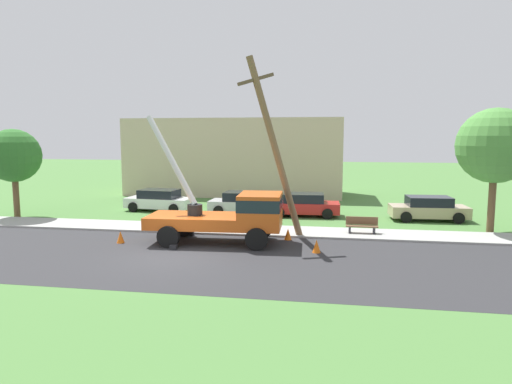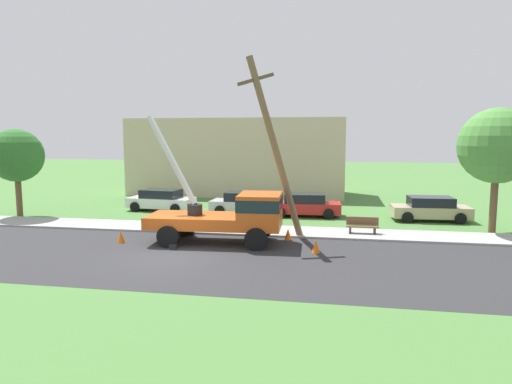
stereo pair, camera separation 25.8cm
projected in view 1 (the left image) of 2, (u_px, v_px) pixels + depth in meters
ground_plane at (234, 210)px, 30.55m from camera, size 120.00×120.00×0.00m
road_asphalt at (172, 257)px, 18.81m from camera, size 80.00×8.61×0.01m
sidewalk_strip at (208, 229)px, 24.25m from camera, size 80.00×2.52×0.10m
utility_truck at (233, 213)px, 21.02m from camera, size 6.88×3.21×5.98m
leaning_utility_pole at (275, 147)px, 21.63m from camera, size 3.07×1.85×8.69m
traffic_cone_ahead at (316, 246)px, 19.42m from camera, size 0.36×0.36×0.56m
traffic_cone_behind at (121, 237)px, 21.19m from camera, size 0.36×0.36×0.56m
traffic_cone_curbside at (288, 234)px, 21.84m from camera, size 0.36×0.36×0.56m
parked_sedan_white at (159, 200)px, 30.33m from camera, size 4.55×2.28×1.42m
parked_sedan_silver at (244, 203)px, 29.00m from camera, size 4.44×2.08×1.42m
parked_sedan_red at (304, 205)px, 28.30m from camera, size 4.47×2.14×1.42m
parked_sedan_tan at (428, 208)px, 26.84m from camera, size 4.49×2.17×1.42m
park_bench at (362, 226)px, 22.95m from camera, size 1.60×0.45×0.90m
roadside_tree_near at (495, 146)px, 23.04m from camera, size 3.83×3.83×6.40m
roadside_tree_far at (14, 156)px, 27.62m from camera, size 3.23×3.23×5.41m
lowrise_building_backdrop at (235, 157)px, 38.87m from camera, size 18.00×6.00×6.40m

